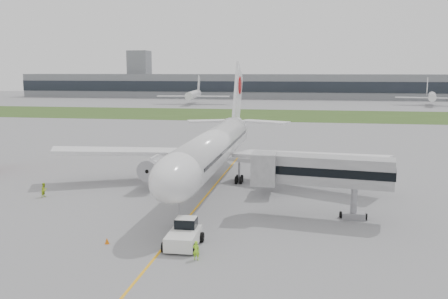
% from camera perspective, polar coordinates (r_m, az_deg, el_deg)
% --- Properties ---
extents(ground, '(600.00, 600.00, 0.00)m').
position_cam_1_polar(ground, '(66.77, -1.84, -5.07)').
color(ground, gray).
rests_on(ground, ground).
extents(apron_markings, '(70.00, 70.00, 0.04)m').
position_cam_1_polar(apron_markings, '(62.04, -2.77, -6.17)').
color(apron_markings, '#FFAD16').
rests_on(apron_markings, ground).
extents(grass_strip, '(600.00, 50.00, 0.02)m').
position_cam_1_polar(grass_strip, '(184.61, 5.64, 3.96)').
color(grass_strip, '#324A1B').
rests_on(grass_strip, ground).
extents(terminal_building, '(320.00, 22.30, 14.00)m').
position_cam_1_polar(terminal_building, '(293.74, 7.22, 7.17)').
color(terminal_building, gray).
rests_on(terminal_building, ground).
extents(control_tower, '(12.00, 12.00, 56.00)m').
position_cam_1_polar(control_tower, '(313.30, -9.56, 5.95)').
color(control_tower, gray).
rests_on(control_tower, ground).
extents(airliner, '(48.13, 53.95, 17.88)m').
position_cam_1_polar(airliner, '(70.34, -1.07, 0.37)').
color(airliner, white).
rests_on(airliner, ground).
extents(pushback_tug, '(3.35, 4.84, 2.44)m').
position_cam_1_polar(pushback_tug, '(47.42, -4.58, -9.62)').
color(pushback_tug, white).
rests_on(pushback_tug, ground).
extents(jet_bridge, '(15.67, 5.36, 7.15)m').
position_cam_1_polar(jet_bridge, '(56.03, 10.58, -2.42)').
color(jet_bridge, '#ACABAE').
rests_on(jet_bridge, ground).
extents(safety_cone_left, '(0.44, 0.44, 0.60)m').
position_cam_1_polar(safety_cone_left, '(49.29, -13.23, -10.12)').
color(safety_cone_left, orange).
rests_on(safety_cone_left, ground).
extents(safety_cone_right, '(0.37, 0.37, 0.50)m').
position_cam_1_polar(safety_cone_right, '(48.82, -3.32, -10.13)').
color(safety_cone_right, orange).
rests_on(safety_cone_right, ground).
extents(ground_crew_near, '(0.66, 0.46, 1.72)m').
position_cam_1_polar(ground_crew_near, '(44.08, -3.20, -11.44)').
color(ground_crew_near, '#9FF328').
rests_on(ground_crew_near, ground).
extents(ground_crew_far, '(0.85, 1.02, 1.89)m').
position_cam_1_polar(ground_crew_far, '(68.83, -19.85, -4.37)').
color(ground_crew_far, '#ABCB21').
rests_on(ground_crew_far, ground).
extents(distant_aircraft_left, '(37.47, 33.75, 13.34)m').
position_cam_1_polar(distant_aircraft_left, '(242.17, -3.51, 5.18)').
color(distant_aircraft_left, white).
rests_on(distant_aircraft_left, ground).
extents(distant_aircraft_right, '(37.67, 34.78, 12.35)m').
position_cam_1_polar(distant_aircraft_right, '(251.43, 22.64, 4.65)').
color(distant_aircraft_right, white).
rests_on(distant_aircraft_right, ground).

